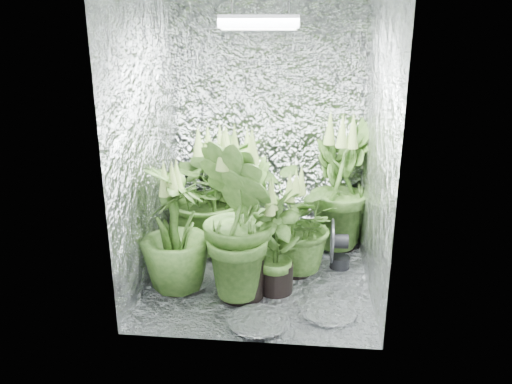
{
  "coord_description": "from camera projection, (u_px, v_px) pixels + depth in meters",
  "views": [
    {
      "loc": [
        0.3,
        -3.34,
        1.8
      ],
      "look_at": [
        -0.03,
        0.0,
        0.68
      ],
      "focal_mm": 35.0,
      "sensor_mm": 36.0,
      "label": 1
    }
  ],
  "objects": [
    {
      "name": "walls",
      "position": [
        260.0,
        149.0,
        3.44
      ],
      "size": [
        1.62,
        1.62,
        2.0
      ],
      "color": "silver",
      "rests_on": "ground"
    },
    {
      "name": "plant_g",
      "position": [
        241.0,
        221.0,
        3.34
      ],
      "size": [
        0.82,
        0.82,
        1.22
      ],
      "rotation": [
        0.0,
        0.0,
        5.19
      ],
      "color": "black",
      "rests_on": "ground"
    },
    {
      "name": "plant_e",
      "position": [
        296.0,
        225.0,
        3.71
      ],
      "size": [
        0.84,
        0.84,
        0.84
      ],
      "rotation": [
        0.0,
        0.0,
        3.42
      ],
      "color": "black",
      "rests_on": "ground"
    },
    {
      "name": "plant_label",
      "position": [
        250.0,
        259.0,
        3.39
      ],
      "size": [
        0.05,
        0.03,
        0.08
      ],
      "primitive_type": "cube",
      "rotation": [
        -0.21,
        0.0,
        0.09
      ],
      "color": "white",
      "rests_on": "plant_g"
    },
    {
      "name": "ground",
      "position": [
        259.0,
        278.0,
        3.75
      ],
      "size": [
        1.6,
        1.6,
        0.0
      ],
      "primitive_type": "plane",
      "color": "silver",
      "rests_on": "ground"
    },
    {
      "name": "grow_lamp",
      "position": [
        260.0,
        22.0,
        3.18
      ],
      "size": [
        0.5,
        0.3,
        0.22
      ],
      "color": "gray",
      "rests_on": "ceiling"
    },
    {
      "name": "plant_c",
      "position": [
        340.0,
        186.0,
        4.13
      ],
      "size": [
        0.7,
        0.7,
        1.17
      ],
      "rotation": [
        0.0,
        0.0,
        1.36
      ],
      "color": "black",
      "rests_on": "ground"
    },
    {
      "name": "plant_a",
      "position": [
        211.0,
        193.0,
        4.06
      ],
      "size": [
        1.14,
        1.14,
        1.09
      ],
      "rotation": [
        0.0,
        0.0,
        0.35
      ],
      "color": "black",
      "rests_on": "ground"
    },
    {
      "name": "plant_d",
      "position": [
        176.0,
        231.0,
        3.47
      ],
      "size": [
        0.68,
        0.68,
        0.98
      ],
      "rotation": [
        0.0,
        0.0,
        2.07
      ],
      "color": "black",
      "rests_on": "ground"
    },
    {
      "name": "plant_b",
      "position": [
        234.0,
        191.0,
        4.23
      ],
      "size": [
        0.7,
        0.7,
        1.03
      ],
      "rotation": [
        0.0,
        0.0,
        0.71
      ],
      "color": "black",
      "rests_on": "ground"
    },
    {
      "name": "plant_f",
      "position": [
        276.0,
        241.0,
        3.46
      ],
      "size": [
        0.57,
        0.57,
        0.86
      ],
      "rotation": [
        0.0,
        0.0,
        4.07
      ],
      "color": "black",
      "rests_on": "ground"
    },
    {
      "name": "circulation_fan",
      "position": [
        336.0,
        248.0,
        3.87
      ],
      "size": [
        0.16,
        0.35,
        0.4
      ],
      "rotation": [
        0.0,
        0.0,
        -0.02
      ],
      "color": "black",
      "rests_on": "ground"
    }
  ]
}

